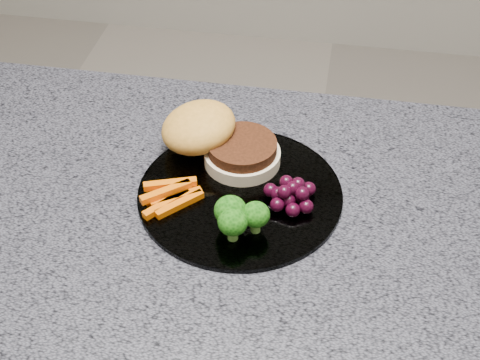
{
  "coord_description": "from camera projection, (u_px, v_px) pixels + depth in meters",
  "views": [
    {
      "loc": [
        0.04,
        -0.55,
        1.48
      ],
      "look_at": [
        -0.06,
        0.06,
        0.93
      ],
      "focal_mm": 50.0,
      "sensor_mm": 36.0,
      "label": 1
    }
  ],
  "objects": [
    {
      "name": "broccoli",
      "position": [
        238.0,
        216.0,
        0.78
      ],
      "size": [
        0.07,
        0.05,
        0.05
      ],
      "rotation": [
        0.0,
        0.0,
        -0.2
      ],
      "color": "#629C38",
      "rests_on": "plate"
    },
    {
      "name": "carrot_sticks",
      "position": [
        171.0,
        196.0,
        0.83
      ],
      "size": [
        0.08,
        0.08,
        0.02
      ],
      "rotation": [
        0.0,
        0.0,
        0.42
      ],
      "color": "#E15C03",
      "rests_on": "plate"
    },
    {
      "name": "burger",
      "position": [
        214.0,
        139.0,
        0.89
      ],
      "size": [
        0.17,
        0.12,
        0.06
      ],
      "rotation": [
        0.0,
        0.0,
        0.03
      ],
      "color": "beige",
      "rests_on": "plate"
    },
    {
      "name": "countertop",
      "position": [
        284.0,
        244.0,
        0.81
      ],
      "size": [
        1.2,
        0.6,
        0.04
      ],
      "primitive_type": "cube",
      "color": "#52515C",
      "rests_on": "island_cabinet"
    },
    {
      "name": "grape_bunch",
      "position": [
        291.0,
        194.0,
        0.82
      ],
      "size": [
        0.07,
        0.06,
        0.03
      ],
      "rotation": [
        0.0,
        0.0,
        0.3
      ],
      "color": "black",
      "rests_on": "plate"
    },
    {
      "name": "plate",
      "position": [
        240.0,
        193.0,
        0.85
      ],
      "size": [
        0.26,
        0.26,
        0.01
      ],
      "primitive_type": "cylinder",
      "color": "white",
      "rests_on": "countertop"
    }
  ]
}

